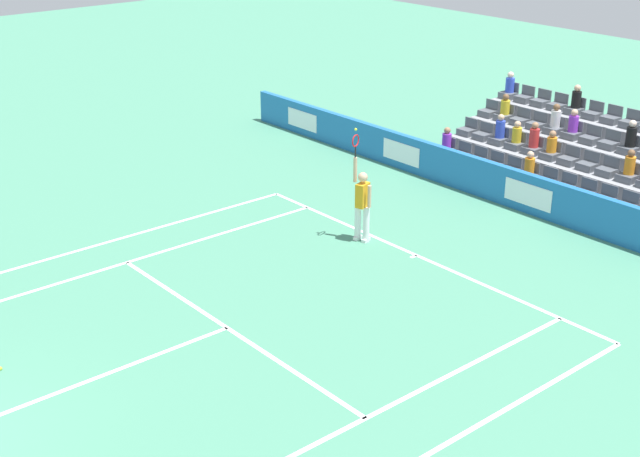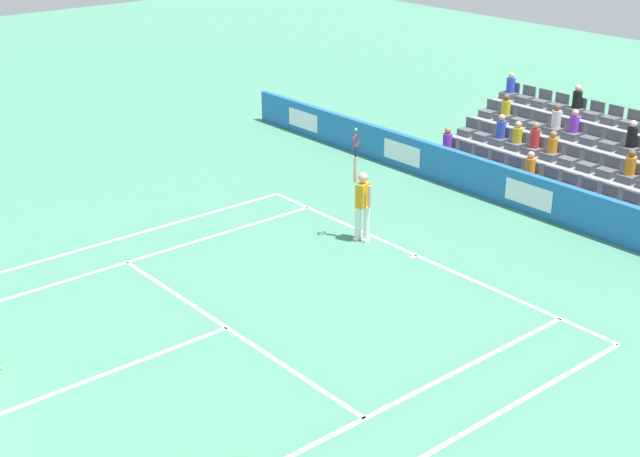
# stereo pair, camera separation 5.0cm
# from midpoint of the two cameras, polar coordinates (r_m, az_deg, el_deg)

# --- Properties ---
(line_baseline) EXTENTS (10.97, 0.10, 0.01)m
(line_baseline) POSITION_cam_midpoint_polar(r_m,az_deg,el_deg) (21.44, 6.12, -1.71)
(line_baseline) COLOR white
(line_baseline) RESTS_ON ground
(line_service) EXTENTS (8.23, 0.10, 0.01)m
(line_service) POSITION_cam_midpoint_polar(r_m,az_deg,el_deg) (18.25, -6.03, -6.33)
(line_service) COLOR white
(line_service) RESTS_ON ground
(line_centre_service) EXTENTS (0.10, 6.40, 0.01)m
(line_centre_service) POSITION_cam_midpoint_polar(r_m,az_deg,el_deg) (16.95, -15.09, -9.54)
(line_centre_service) COLOR white
(line_centre_service) RESTS_ON ground
(line_singles_sideline_left) EXTENTS (0.10, 11.89, 0.01)m
(line_singles_sideline_left) POSITION_cam_midpoint_polar(r_m,az_deg,el_deg) (21.26, -13.37, -2.45)
(line_singles_sideline_left) COLOR white
(line_singles_sideline_left) RESTS_ON ground
(line_singles_sideline_right) EXTENTS (0.10, 11.89, 0.01)m
(line_singles_sideline_right) POSITION_cam_midpoint_polar(r_m,az_deg,el_deg) (15.25, 1.55, -12.65)
(line_singles_sideline_right) COLOR white
(line_singles_sideline_right) RESTS_ON ground
(line_doubles_sideline_left) EXTENTS (0.10, 11.89, 0.01)m
(line_doubles_sideline_left) POSITION_cam_midpoint_polar(r_m,az_deg,el_deg) (22.40, -15.00, -1.29)
(line_doubles_sideline_left) COLOR white
(line_doubles_sideline_left) RESTS_ON ground
(line_centre_mark) EXTENTS (0.10, 0.20, 0.01)m
(line_centre_mark) POSITION_cam_midpoint_polar(r_m,az_deg,el_deg) (21.38, 5.93, -1.79)
(line_centre_mark) COLOR white
(line_centre_mark) RESTS_ON ground
(sponsor_barrier) EXTENTS (23.67, 0.22, 1.07)m
(sponsor_barrier) POSITION_cam_midpoint_polar(r_m,az_deg,el_deg) (24.33, 13.24, 2.17)
(sponsor_barrier) COLOR #1E66AD
(sponsor_barrier) RESTS_ON ground
(tennis_player) EXTENTS (0.54, 0.42, 2.85)m
(tennis_player) POSITION_cam_midpoint_polar(r_m,az_deg,el_deg) (21.81, 2.64, 1.64)
(tennis_player) COLOR white
(tennis_player) RESTS_ON ground
(stadium_stand) EXTENTS (8.68, 3.80, 2.60)m
(stadium_stand) POSITION_cam_midpoint_polar(r_m,az_deg,el_deg) (26.60, 17.09, 3.88)
(stadium_stand) COLOR gray
(stadium_stand) RESTS_ON ground
(loose_tennis_ball) EXTENTS (0.07, 0.07, 0.07)m
(loose_tennis_ball) POSITION_cam_midpoint_polar(r_m,az_deg,el_deg) (17.79, -19.81, -8.41)
(loose_tennis_ball) COLOR #D1E533
(loose_tennis_ball) RESTS_ON ground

